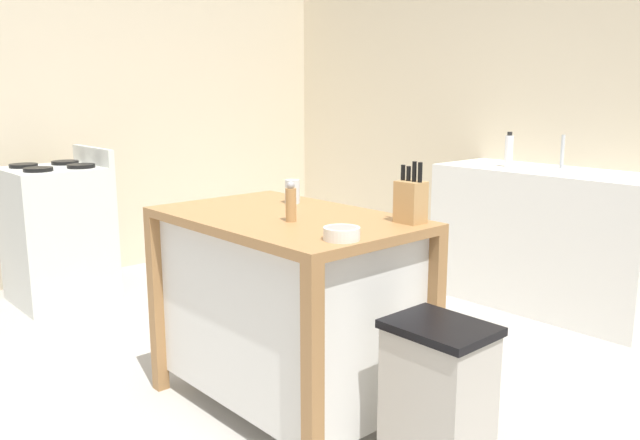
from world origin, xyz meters
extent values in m
plane|color=#ADA8A0|center=(0.00, 0.00, 0.00)|extent=(6.66, 6.66, 0.00)
cube|color=beige|center=(0.00, 2.56, 1.30)|extent=(5.66, 0.10, 2.60)
cube|color=beige|center=(-2.83, 0.98, 1.30)|extent=(0.10, 3.16, 2.60)
cube|color=#9E7042|center=(-0.04, 0.04, 0.88)|extent=(1.18, 0.74, 0.04)
cube|color=silver|center=(-0.04, 0.04, 0.48)|extent=(1.08, 0.64, 0.76)
cube|color=#9E7042|center=(-0.60, -0.30, 0.43)|extent=(0.06, 0.06, 0.86)
cube|color=#9E7042|center=(0.52, -0.30, 0.43)|extent=(0.06, 0.06, 0.86)
cube|color=#9E7042|center=(-0.60, 0.38, 0.43)|extent=(0.06, 0.06, 0.86)
cube|color=#9E7042|center=(0.52, 0.38, 0.43)|extent=(0.06, 0.06, 0.86)
cube|color=tan|center=(0.43, 0.31, 0.98)|extent=(0.11, 0.09, 0.17)
cylinder|color=black|center=(0.39, 0.31, 1.10)|extent=(0.02, 0.02, 0.06)
cylinder|color=black|center=(0.41, 0.31, 1.10)|extent=(0.02, 0.02, 0.06)
cylinder|color=black|center=(0.44, 0.31, 1.11)|extent=(0.02, 0.02, 0.08)
cylinder|color=black|center=(0.47, 0.31, 1.11)|extent=(0.02, 0.02, 0.08)
cylinder|color=silver|center=(0.46, -0.11, 0.92)|extent=(0.13, 0.13, 0.05)
cylinder|color=gray|center=(0.46, -0.11, 0.94)|extent=(0.11, 0.11, 0.01)
cylinder|color=silver|center=(-0.24, 0.25, 0.95)|extent=(0.07, 0.07, 0.11)
cylinder|color=#AD7F4C|center=(0.08, -0.03, 0.97)|extent=(0.04, 0.04, 0.14)
sphere|color=#99999E|center=(0.08, -0.03, 1.05)|extent=(0.03, 0.03, 0.03)
cube|color=#B7B2A8|center=(0.79, 0.06, 0.30)|extent=(0.34, 0.26, 0.60)
cube|color=black|center=(0.79, 0.06, 0.61)|extent=(0.36, 0.28, 0.03)
cube|color=silver|center=(0.01, 2.21, 0.46)|extent=(1.45, 0.60, 0.92)
cube|color=silver|center=(0.01, 2.19, 0.90)|extent=(0.44, 0.36, 0.03)
cylinder|color=#B7BCC1|center=(0.01, 2.35, 1.03)|extent=(0.02, 0.02, 0.22)
cylinder|color=white|center=(-0.27, 2.16, 1.02)|extent=(0.05, 0.05, 0.21)
cylinder|color=black|center=(-0.27, 2.16, 1.14)|extent=(0.03, 0.03, 0.02)
cube|color=silver|center=(-2.28, -0.14, 0.46)|extent=(0.60, 0.60, 0.92)
cube|color=silver|center=(-2.28, 0.14, 0.98)|extent=(0.60, 0.04, 0.12)
cylinder|color=black|center=(-2.42, -0.28, 0.93)|extent=(0.18, 0.18, 0.02)
cylinder|color=black|center=(-2.14, -0.28, 0.93)|extent=(0.18, 0.18, 0.02)
cylinder|color=black|center=(-2.42, 0.00, 0.93)|extent=(0.18, 0.18, 0.02)
cylinder|color=black|center=(-2.14, 0.00, 0.93)|extent=(0.18, 0.18, 0.02)
camera|label=1|loc=(2.08, -1.68, 1.43)|focal=36.15mm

